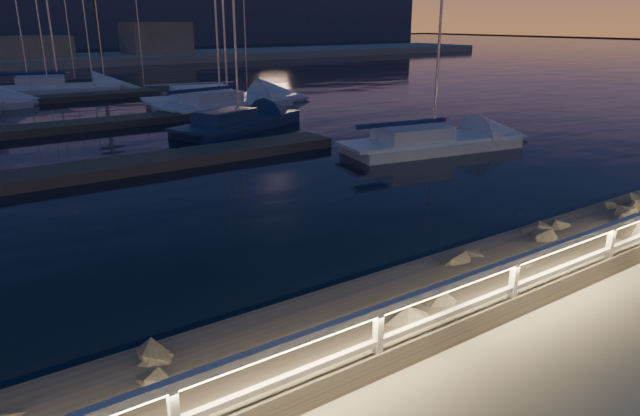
{
  "coord_description": "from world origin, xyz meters",
  "views": [
    {
      "loc": [
        -3.7,
        -5.35,
        4.84
      ],
      "look_at": [
        2.77,
        4.0,
        1.07
      ],
      "focal_mm": 32.0,
      "sensor_mm": 36.0,
      "label": 1
    }
  ],
  "objects_px": {
    "guard_rail": "(316,348)",
    "sailboat_h": "(216,98)",
    "sailboat_k": "(55,87)",
    "sailboat_c": "(236,122)",
    "sailboat_l": "(224,103)",
    "sailboat_d": "(429,141)"
  },
  "relations": [
    {
      "from": "guard_rail",
      "to": "sailboat_h",
      "type": "distance_m",
      "value": 32.46
    },
    {
      "from": "sailboat_h",
      "to": "sailboat_k",
      "type": "xyz_separation_m",
      "value": [
        -7.44,
        13.16,
        0.01
      ]
    },
    {
      "from": "sailboat_h",
      "to": "sailboat_k",
      "type": "bearing_deg",
      "value": 129.9
    },
    {
      "from": "sailboat_c",
      "to": "sailboat_h",
      "type": "distance_m",
      "value": 9.32
    },
    {
      "from": "guard_rail",
      "to": "sailboat_c",
      "type": "height_order",
      "value": "sailboat_c"
    },
    {
      "from": "sailboat_h",
      "to": "sailboat_l",
      "type": "height_order",
      "value": "sailboat_h"
    },
    {
      "from": "sailboat_k",
      "to": "sailboat_l",
      "type": "distance_m",
      "value": 16.88
    },
    {
      "from": "sailboat_k",
      "to": "sailboat_l",
      "type": "height_order",
      "value": "sailboat_k"
    },
    {
      "from": "guard_rail",
      "to": "sailboat_d",
      "type": "height_order",
      "value": "sailboat_d"
    },
    {
      "from": "guard_rail",
      "to": "sailboat_h",
      "type": "xyz_separation_m",
      "value": [
        12.42,
        29.98,
        -0.91
      ]
    },
    {
      "from": "sailboat_d",
      "to": "sailboat_k",
      "type": "relative_size",
      "value": 0.89
    },
    {
      "from": "guard_rail",
      "to": "sailboat_h",
      "type": "bearing_deg",
      "value": 67.49
    },
    {
      "from": "sailboat_h",
      "to": "sailboat_d",
      "type": "bearing_deg",
      "value": -74.1
    },
    {
      "from": "sailboat_d",
      "to": "sailboat_k",
      "type": "distance_m",
      "value": 32.42
    },
    {
      "from": "sailboat_k",
      "to": "sailboat_l",
      "type": "bearing_deg",
      "value": -54.54
    },
    {
      "from": "sailboat_c",
      "to": "sailboat_k",
      "type": "bearing_deg",
      "value": 78.88
    },
    {
      "from": "sailboat_k",
      "to": "sailboat_h",
      "type": "bearing_deg",
      "value": -49.48
    },
    {
      "from": "sailboat_c",
      "to": "sailboat_k",
      "type": "height_order",
      "value": "sailboat_k"
    },
    {
      "from": "guard_rail",
      "to": "sailboat_c",
      "type": "relative_size",
      "value": 3.23
    },
    {
      "from": "sailboat_l",
      "to": "sailboat_d",
      "type": "bearing_deg",
      "value": -91.84
    },
    {
      "from": "guard_rail",
      "to": "sailboat_k",
      "type": "xyz_separation_m",
      "value": [
        4.98,
        43.14,
        -0.9
      ]
    },
    {
      "from": "sailboat_h",
      "to": "sailboat_k",
      "type": "relative_size",
      "value": 1.05
    }
  ]
}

